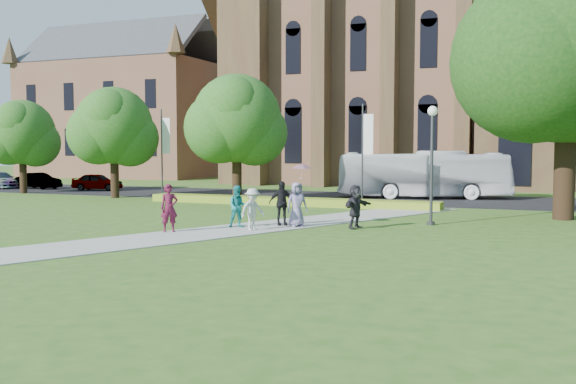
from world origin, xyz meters
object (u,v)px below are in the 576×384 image
at_px(streetlamp, 432,150).
at_px(car_2, 0,180).
at_px(car_0, 97,182).
at_px(pedestrian_0, 169,208).
at_px(car_1, 39,181).
at_px(tour_coach, 423,174).
at_px(large_tree, 568,41).

bearing_deg(streetlamp, car_2, 161.80).
height_order(streetlamp, car_2, streetlamp).
bearing_deg(car_0, pedestrian_0, -148.83).
distance_m(streetlamp, car_1, 36.48).
height_order(streetlamp, car_0, streetlamp).
bearing_deg(car_0, car_2, 81.27).
distance_m(streetlamp, car_2, 39.98).
bearing_deg(pedestrian_0, tour_coach, 32.20).
bearing_deg(car_1, large_tree, -96.76).
distance_m(large_tree, pedestrian_0, 19.91).
distance_m(streetlamp, car_0, 31.43).
bearing_deg(car_2, tour_coach, -67.31).
relative_size(streetlamp, car_0, 1.33).
bearing_deg(pedestrian_0, car_1, 100.83).
bearing_deg(streetlamp, car_0, 155.16).
relative_size(streetlamp, car_2, 1.13).
height_order(car_0, car_1, car_0).
bearing_deg(tour_coach, car_2, 78.85).
distance_m(large_tree, car_1, 41.14).
bearing_deg(large_tree, car_2, 169.61).
bearing_deg(car_0, streetlamp, -127.77).
height_order(large_tree, car_0, large_tree).
bearing_deg(car_1, tour_coach, -81.28).
bearing_deg(car_2, car_1, -65.99).
relative_size(tour_coach, car_2, 2.47).
bearing_deg(car_2, pedestrian_0, -104.74).
distance_m(tour_coach, car_0, 25.55).
height_order(tour_coach, pedestrian_0, tour_coach).
relative_size(tour_coach, pedestrian_0, 5.94).
distance_m(tour_coach, car_1, 31.18).
height_order(large_tree, pedestrian_0, large_tree).
xyz_separation_m(car_0, car_2, (-9.47, -0.70, -0.00)).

